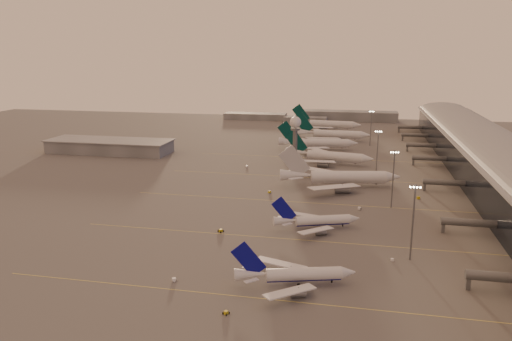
# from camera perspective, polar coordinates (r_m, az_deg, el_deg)

# --- Properties ---
(ground) EXTENTS (700.00, 700.00, 0.00)m
(ground) POSITION_cam_1_polar(r_m,az_deg,el_deg) (173.28, -2.49, -8.57)
(ground) COLOR #4F4D4D
(ground) RESTS_ON ground
(taxiway_markings) EXTENTS (180.00, 185.25, 0.02)m
(taxiway_markings) POSITION_cam_1_polar(r_m,az_deg,el_deg) (221.52, 8.69, -3.74)
(taxiway_markings) COLOR #E6D251
(taxiway_markings) RESTS_ON ground
(terminal) EXTENTS (57.00, 362.00, 23.04)m
(terminal) POSITION_cam_1_polar(r_m,az_deg,el_deg) (279.47, 25.59, 0.90)
(terminal) COLOR black
(terminal) RESTS_ON ground
(hangar) EXTENTS (82.00, 27.00, 8.50)m
(hangar) POSITION_cam_1_polar(r_m,az_deg,el_deg) (341.55, -16.38, 2.70)
(hangar) COLOR slate
(hangar) RESTS_ON ground
(radar_tower) EXTENTS (6.40, 6.40, 31.10)m
(radar_tower) POSITION_cam_1_polar(r_m,az_deg,el_deg) (281.22, 4.51, 4.43)
(radar_tower) COLOR #5A5C61
(radar_tower) RESTS_ON ground
(mast_a) EXTENTS (3.60, 0.56, 25.00)m
(mast_a) POSITION_cam_1_polar(r_m,az_deg,el_deg) (164.73, 17.50, -5.31)
(mast_a) COLOR #5A5C61
(mast_a) RESTS_ON ground
(mast_b) EXTENTS (3.60, 0.56, 25.00)m
(mast_b) POSITION_cam_1_polar(r_m,az_deg,el_deg) (217.18, 15.40, -0.67)
(mast_b) COLOR #5A5C61
(mast_b) RESTS_ON ground
(mast_c) EXTENTS (3.60, 0.56, 25.00)m
(mast_c) POSITION_cam_1_polar(r_m,az_deg,el_deg) (270.60, 13.70, 2.18)
(mast_c) COLOR #5A5C61
(mast_c) RESTS_ON ground
(mast_d) EXTENTS (3.60, 0.56, 25.00)m
(mast_d) POSITION_cam_1_polar(r_m,az_deg,el_deg) (359.28, 13.00, 4.94)
(mast_d) COLOR #5A5C61
(mast_d) RESTS_ON ground
(distant_horizon) EXTENTS (165.00, 37.50, 9.00)m
(distant_horizon) POSITION_cam_1_polar(r_m,az_deg,el_deg) (485.97, 7.34, 6.16)
(distant_horizon) COLOR slate
(distant_horizon) RESTS_ON ground
(narrowbody_near) EXTENTS (34.73, 27.31, 13.92)m
(narrowbody_near) POSITION_cam_1_polar(r_m,az_deg,el_deg) (144.92, 4.50, -11.98)
(narrowbody_near) COLOR silver
(narrowbody_near) RESTS_ON ground
(narrowbody_mid) EXTENTS (32.62, 25.56, 13.29)m
(narrowbody_mid) POSITION_cam_1_polar(r_m,az_deg,el_deg) (189.12, 6.97, -5.86)
(narrowbody_mid) COLOR silver
(narrowbody_mid) RESTS_ON ground
(widebody_white) EXTENTS (59.21, 47.02, 21.01)m
(widebody_white) POSITION_cam_1_polar(r_m,az_deg,el_deg) (248.01, 9.62, -1.03)
(widebody_white) COLOR silver
(widebody_white) RESTS_ON ground
(greentail_a) EXTENTS (53.16, 42.54, 19.49)m
(greentail_a) POSITION_cam_1_polar(r_m,az_deg,el_deg) (298.24, 8.32, 1.43)
(greentail_a) COLOR silver
(greentail_a) RESTS_ON ground
(greentail_b) EXTENTS (53.99, 43.34, 19.67)m
(greentail_b) POSITION_cam_1_polar(r_m,az_deg,el_deg) (339.38, 7.13, 2.94)
(greentail_b) COLOR silver
(greentail_b) RESTS_ON ground
(greentail_c) EXTENTS (57.30, 46.23, 20.80)m
(greentail_c) POSITION_cam_1_polar(r_m,az_deg,el_deg) (376.16, 8.69, 3.95)
(greentail_c) COLOR silver
(greentail_c) RESTS_ON ground
(greentail_d) EXTENTS (58.92, 47.39, 21.41)m
(greentail_d) POSITION_cam_1_polar(r_m,az_deg,el_deg) (426.57, 8.08, 5.11)
(greentail_d) COLOR silver
(greentail_d) RESTS_ON ground
(gsv_truck_a) EXTENTS (5.95, 4.36, 2.28)m
(gsv_truck_a) POSITION_cam_1_polar(r_m,az_deg,el_deg) (149.42, -9.18, -12.01)
(gsv_truck_a) COLOR white
(gsv_truck_a) RESTS_ON ground
(gsv_tug_near) EXTENTS (2.98, 3.61, 0.89)m
(gsv_tug_near) POSITION_cam_1_polar(r_m,az_deg,el_deg) (131.62, -3.45, -15.93)
(gsv_tug_near) COLOR gold
(gsv_tug_near) RESTS_ON ground
(gsv_catering_a) EXTENTS (4.51, 2.52, 3.52)m
(gsv_catering_a) POSITION_cam_1_polar(r_m,az_deg,el_deg) (166.17, 15.40, -9.41)
(gsv_catering_a) COLOR white
(gsv_catering_a) RESTS_ON ground
(gsv_tug_mid) EXTENTS (4.38, 3.85, 1.07)m
(gsv_tug_mid) POSITION_cam_1_polar(r_m,az_deg,el_deg) (185.49, -4.06, -6.89)
(gsv_tug_mid) COLOR gold
(gsv_tug_mid) RESTS_ON ground
(gsv_truck_b) EXTENTS (6.20, 3.90, 2.36)m
(gsv_truck_b) POSITION_cam_1_polar(r_m,az_deg,el_deg) (214.44, 11.87, -4.13)
(gsv_truck_b) COLOR white
(gsv_truck_b) RESTS_ON ground
(gsv_truck_c) EXTENTS (5.72, 4.90, 2.26)m
(gsv_truck_c) POSITION_cam_1_polar(r_m,az_deg,el_deg) (234.48, 1.64, -2.32)
(gsv_truck_c) COLOR gold
(gsv_truck_c) RESTS_ON ground
(gsv_catering_b) EXTENTS (6.13, 4.47, 4.60)m
(gsv_catering_b) POSITION_cam_1_polar(r_m,az_deg,el_deg) (236.39, 18.14, -2.59)
(gsv_catering_b) COLOR gold
(gsv_catering_b) RESTS_ON ground
(gsv_tug_far) EXTENTS (3.73, 3.73, 0.94)m
(gsv_tug_far) POSITION_cam_1_polar(r_m,az_deg,el_deg) (265.24, 7.21, -0.70)
(gsv_tug_far) COLOR white
(gsv_tug_far) RESTS_ON ground
(gsv_truck_d) EXTENTS (3.84, 6.31, 2.40)m
(gsv_truck_d) POSITION_cam_1_polar(r_m,az_deg,el_deg) (286.40, -1.07, 0.62)
(gsv_truck_d) COLOR white
(gsv_truck_d) RESTS_ON ground
(gsv_tug_hangar) EXTENTS (4.20, 3.08, 1.08)m
(gsv_tug_hangar) POSITION_cam_1_polar(r_m,az_deg,el_deg) (320.98, 11.09, 1.65)
(gsv_tug_hangar) COLOR white
(gsv_tug_hangar) RESTS_ON ground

